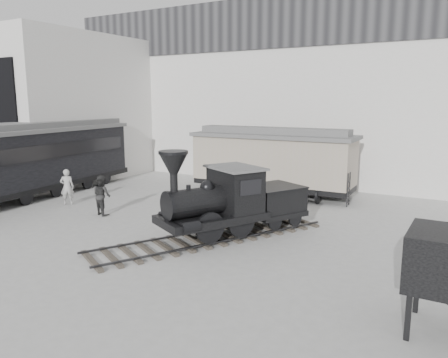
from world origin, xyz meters
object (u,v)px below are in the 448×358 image
Objects in this scene: locomotive at (228,205)px; boxcar at (272,159)px; passenger_coach at (32,159)px; visitor_b at (102,195)px; visitor_a at (67,187)px.

boxcar reaches higher than locomotive.
passenger_coach reaches higher than visitor_b.
visitor_a is (-7.71, -7.19, -1.02)m from boxcar.
locomotive is 9.28m from visitor_a.
visitor_a is at bearing -138.02° from boxcar.
passenger_coach reaches higher than boxcar.
passenger_coach is at bearing -46.22° from visitor_a.
locomotive is at bearing -8.95° from passenger_coach.
boxcar reaches higher than visitor_b.
locomotive is at bearing -79.60° from boxcar.
visitor_b is at bearing 128.76° from visitor_a.
visitor_a is at bearing -11.18° from passenger_coach.
boxcar is at bearing 27.84° from passenger_coach.
passenger_coach is 3.11m from visitor_a.
boxcar is (-1.56, 7.68, 0.68)m from locomotive.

